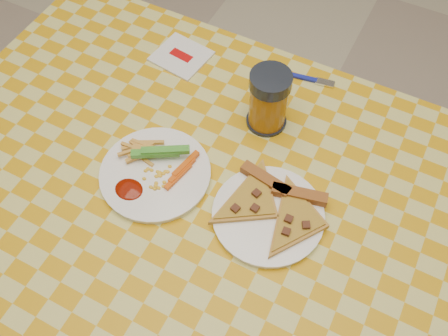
{
  "coord_description": "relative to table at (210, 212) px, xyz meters",
  "views": [
    {
      "loc": [
        0.25,
        -0.43,
        1.62
      ],
      "look_at": [
        0.0,
        0.06,
        0.78
      ],
      "focal_mm": 40.0,
      "sensor_mm": 36.0,
      "label": 1
    }
  ],
  "objects": [
    {
      "name": "ground",
      "position": [
        0.0,
        0.0,
        -0.68
      ],
      "size": [
        8.0,
        8.0,
        0.0
      ],
      "primitive_type": "plane",
      "color": "beige",
      "rests_on": "ground"
    },
    {
      "name": "napkin",
      "position": [
        -0.24,
        0.31,
        0.08
      ],
      "size": [
        0.14,
        0.13,
        0.01
      ],
      "rotation": [
        0.0,
        0.0,
        -0.13
      ],
      "color": "white",
      "rests_on": "table"
    },
    {
      "name": "drink_glass",
      "position": [
        0.02,
        0.22,
        0.14
      ],
      "size": [
        0.09,
        0.09,
        0.14
      ],
      "color": "black",
      "rests_on": "table"
    },
    {
      "name": "fork",
      "position": [
        0.06,
        0.38,
        0.08
      ],
      "size": [
        0.14,
        0.04,
        0.01
      ],
      "rotation": [
        0.0,
        0.0,
        0.16
      ],
      "color": "navy",
      "rests_on": "table"
    },
    {
      "name": "plate_right",
      "position": [
        0.13,
        0.01,
        0.08
      ],
      "size": [
        0.26,
        0.26,
        0.01
      ],
      "primitive_type": "cylinder",
      "rotation": [
        0.0,
        0.0,
        -0.23
      ],
      "color": "white",
      "rests_on": "table"
    },
    {
      "name": "table",
      "position": [
        0.0,
        0.0,
        0.0
      ],
      "size": [
        1.28,
        0.88,
        0.76
      ],
      "color": "silver",
      "rests_on": "ground"
    },
    {
      "name": "plate_left",
      "position": [
        -0.12,
        -0.01,
        0.08
      ],
      "size": [
        0.23,
        0.23,
        0.01
      ],
      "primitive_type": "cylinder",
      "rotation": [
        0.0,
        0.0,
        0.05
      ],
      "color": "white",
      "rests_on": "table"
    },
    {
      "name": "fries_veggies",
      "position": [
        -0.13,
        0.01,
        0.1
      ],
      "size": [
        0.18,
        0.16,
        0.04
      ],
      "color": "gold",
      "rests_on": "plate_left"
    },
    {
      "name": "pizza_slices",
      "position": [
        0.13,
        0.02,
        0.09
      ],
      "size": [
        0.26,
        0.23,
        0.02
      ],
      "color": "gold",
      "rests_on": "plate_right"
    }
  ]
}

